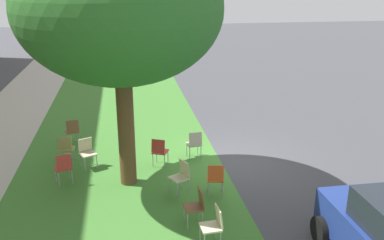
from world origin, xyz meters
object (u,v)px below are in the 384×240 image
Objects in this scene: street_tree at (120,9)px; chair_7 at (66,147)px; chair_6 at (215,177)px; chair_4 at (194,143)px; chair_5 at (72,130)px; chair_9 at (63,166)px; chair_2 at (87,151)px; chair_3 at (214,223)px; chair_8 at (181,174)px; chair_0 at (196,204)px; chair_1 at (159,150)px.

street_tree is 7.35× the size of chair_7.
chair_7 is at bearing 56.10° from chair_6.
chair_5 is at bearing 64.79° from chair_4.
street_tree is 7.35× the size of chair_9.
chair_2 and chair_3 have the same top height.
chair_4 is 2.24m from chair_8.
street_tree is 7.35× the size of chair_4.
chair_4 is at bearing -4.70° from chair_3.
chair_9 is (-0.99, 0.55, 0.00)m from chair_2.
chair_7 is 3.94m from chair_8.
chair_0 is at bearing 170.87° from chair_4.
chair_1 is 2.82m from chair_7.
chair_3 and chair_7 have the same top height.
chair_8 is at bearing 161.37° from chair_4.
chair_2 is 4.05m from chair_6.
chair_7 is at bearing 76.02° from chair_1.
chair_3 is (-0.83, -0.22, 0.00)m from chair_0.
chair_9 is at bearing 104.53° from chair_1.
chair_1 is 2.12m from chair_2.
chair_1 and chair_2 have the same top height.
chair_9 is at bearing 83.26° from street_tree.
chair_8 is (-2.12, 0.72, 0.00)m from chair_4.
chair_1 is 1.00× the size of chair_3.
chair_2 is (3.54, 2.63, 0.00)m from chair_0.
chair_0 is 1.00× the size of chair_4.
chair_2 is 1.00× the size of chair_7.
chair_6 and chair_9 have the same top height.
chair_3 and chair_8 have the same top height.
chair_7 is at bearing 39.84° from chair_0.
chair_2 is at bearing 91.99° from chair_4.
chair_0 is 1.00× the size of chair_2.
chair_1 is 1.00× the size of chair_7.
chair_2 is at bearing 81.73° from chair_1.
chair_4 is (4.48, -0.37, 0.00)m from chair_3.
chair_3 is at bearing 166.61° from chair_6.
chair_7 is at bearing 36.29° from chair_3.
street_tree is 7.35× the size of chair_5.
chair_1 and chair_9 have the same top height.
chair_2 is at bearing -120.53° from chair_7.
chair_2 is (0.30, 2.09, 0.00)m from chair_1.
chair_1 is 1.00× the size of chair_2.
chair_1 and chair_5 have the same top height.
chair_3 is 1.00× the size of chair_7.
chair_2 is at bearing 44.24° from street_tree.
chair_1 is 2.35m from chair_6.
chair_6 is at bearing -29.81° from chair_0.
chair_9 is at bearing -178.82° from chair_5.
street_tree is 4.37m from chair_8.
chair_1 is at bearing -75.47° from chair_9.
chair_6 is 1.00× the size of chair_8.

